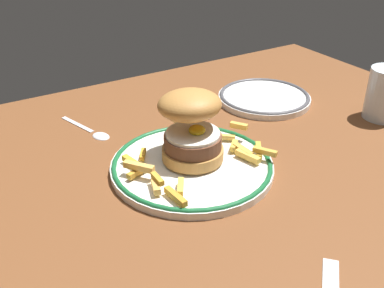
{
  "coord_description": "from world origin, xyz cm",
  "views": [
    {
      "loc": [
        -25.49,
        -48.92,
        38.08
      ],
      "look_at": [
        5.31,
        1.62,
        4.6
      ],
      "focal_mm": 41.89,
      "sensor_mm": 36.0,
      "label": 1
    }
  ],
  "objects_px": {
    "burger": "(191,124)",
    "spoon": "(96,132)",
    "side_plate": "(264,97)",
    "dinner_plate": "(192,165)"
  },
  "relations": [
    {
      "from": "burger",
      "to": "spoon",
      "type": "relative_size",
      "value": 0.93
    },
    {
      "from": "side_plate",
      "to": "dinner_plate",
      "type": "bearing_deg",
      "value": -150.96
    },
    {
      "from": "dinner_plate",
      "to": "side_plate",
      "type": "distance_m",
      "value": 0.3
    },
    {
      "from": "burger",
      "to": "spoon",
      "type": "height_order",
      "value": "burger"
    },
    {
      "from": "dinner_plate",
      "to": "burger",
      "type": "xyz_separation_m",
      "value": [
        0.01,
        0.02,
        0.06
      ]
    },
    {
      "from": "dinner_plate",
      "to": "spoon",
      "type": "bearing_deg",
      "value": 114.38
    },
    {
      "from": "burger",
      "to": "side_plate",
      "type": "distance_m",
      "value": 0.3
    },
    {
      "from": "spoon",
      "to": "side_plate",
      "type": "bearing_deg",
      "value": -7.12
    },
    {
      "from": "dinner_plate",
      "to": "spoon",
      "type": "relative_size",
      "value": 1.92
    },
    {
      "from": "side_plate",
      "to": "spoon",
      "type": "xyz_separation_m",
      "value": [
        -0.35,
        0.04,
        -0.0
      ]
    }
  ]
}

